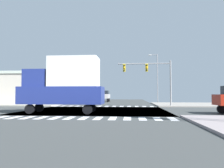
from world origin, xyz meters
name	(u,v)px	position (x,y,z in m)	size (l,w,h in m)	color
ground	(97,110)	(0.00, 0.00, -0.03)	(90.00, 90.00, 0.05)	#393C3C
sidewalk_corner_ne	(194,104)	(13.00, 12.00, 0.07)	(12.00, 12.00, 0.14)	gray
sidewalk_corner_nw	(28,104)	(-13.00, 12.00, 0.07)	(12.00, 12.00, 0.14)	gray
crosswalk_near	(76,118)	(-0.25, -7.30, 0.00)	(13.50, 2.00, 0.01)	white
crosswalk_far	(103,106)	(-0.25, 7.30, 0.00)	(13.50, 2.00, 0.01)	white
traffic_signal_mast	(149,72)	(5.93, 7.05, 4.51)	(7.01, 0.55, 6.08)	gray
street_lamp	(156,74)	(8.16, 18.60, 5.30)	(1.78, 0.32, 8.99)	gray
bank_building	(4,89)	(-17.23, 12.27, 2.55)	(16.13, 7.48, 5.08)	beige
suv_nearside_1	(105,95)	(-2.00, 23.57, 1.39)	(1.96, 4.60, 2.34)	black
sedan_farside_1	(93,96)	(-5.00, 26.18, 1.12)	(1.80, 4.30, 1.88)	black
box_truck_queued_1	(65,84)	(-2.27, -3.50, 2.56)	(7.20, 2.40, 4.85)	black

